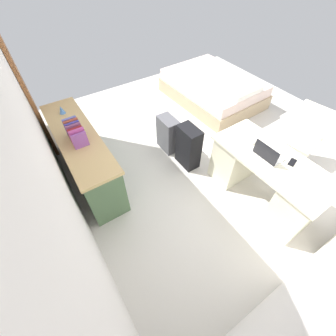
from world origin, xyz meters
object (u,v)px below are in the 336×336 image
object	(u,v)px
laptop	(268,154)
cell_phone_near_laptop	(292,162)
bed	(213,89)
figurine_small	(61,110)
office_chair	(299,141)
suitcase_spare_grey	(168,134)
desk	(264,178)
suitcase_black	(188,147)
computer_mouse	(252,143)
credenza	(84,156)

from	to	relation	value
laptop	cell_phone_near_laptop	world-z (taller)	laptop
bed	figurine_small	world-z (taller)	figurine_small
office_chair	figurine_small	size ratio (longest dim) A/B	8.55
office_chair	suitcase_spare_grey	distance (m)	1.95
desk	suitcase_spare_grey	xyz separation A→B (m)	(1.50, 0.49, -0.09)
desk	suitcase_black	world-z (taller)	desk
office_chair	computer_mouse	distance (m)	1.01
suitcase_black	figurine_small	distance (m)	1.84
office_chair	bed	distance (m)	2.08
cell_phone_near_laptop	figurine_small	size ratio (longest dim) A/B	1.24
suitcase_spare_grey	cell_phone_near_laptop	world-z (taller)	cell_phone_near_laptop
suitcase_black	suitcase_spare_grey	xyz separation A→B (m)	(0.46, 0.06, -0.05)
office_chair	suitcase_spare_grey	bearing A→B (deg)	47.16
desk	computer_mouse	world-z (taller)	computer_mouse
suitcase_black	cell_phone_near_laptop	world-z (taller)	cell_phone_near_laptop
credenza	bed	xyz separation A→B (m)	(0.62, -2.90, -0.15)
suitcase_spare_grey	figurine_small	size ratio (longest dim) A/B	5.22
figurine_small	desk	bearing A→B (deg)	-140.41
credenza	computer_mouse	distance (m)	2.23
cell_phone_near_laptop	suitcase_black	bearing A→B (deg)	9.48
credenza	figurine_small	xyz separation A→B (m)	(0.55, 0.00, 0.45)
desk	credenza	distance (m)	2.42
bed	computer_mouse	world-z (taller)	computer_mouse
desk	laptop	xyz separation A→B (m)	(0.07, 0.05, 0.40)
suitcase_spare_grey	laptop	world-z (taller)	laptop
figurine_small	bed	bearing A→B (deg)	-88.59
desk	cell_phone_near_laptop	distance (m)	0.40
credenza	computer_mouse	bearing A→B (deg)	-126.08
suitcase_spare_grey	computer_mouse	xyz separation A→B (m)	(-1.17, -0.47, 0.45)
desk	suitcase_black	xyz separation A→B (m)	(1.03, 0.44, -0.04)
credenza	suitcase_spare_grey	size ratio (longest dim) A/B	3.13
figurine_small	cell_phone_near_laptop	bearing A→B (deg)	-140.36
credenza	suitcase_black	distance (m)	1.48
computer_mouse	figurine_small	xyz separation A→B (m)	(1.84, 1.78, 0.10)
suitcase_spare_grey	computer_mouse	bearing A→B (deg)	-158.18
suitcase_black	computer_mouse	bearing A→B (deg)	-149.86
credenza	computer_mouse	size ratio (longest dim) A/B	18.00
desk	office_chair	bearing A→B (deg)	-79.35
bed	suitcase_black	size ratio (longest dim) A/B	2.91
bed	laptop	bearing A→B (deg)	151.92
credenza	cell_phone_near_laptop	bearing A→B (deg)	-132.73
credenza	laptop	xyz separation A→B (m)	(-1.56, -1.74, 0.38)
desk	suitcase_black	distance (m)	1.12
office_chair	cell_phone_near_laptop	size ratio (longest dim) A/B	6.91
credenza	desk	bearing A→B (deg)	-132.17
bed	cell_phone_near_laptop	bearing A→B (deg)	157.78
desk	bed	bearing A→B (deg)	-26.27
office_chair	figurine_small	distance (m)	3.40
laptop	figurine_small	size ratio (longest dim) A/B	2.85
bed	laptop	xyz separation A→B (m)	(-2.17, 1.16, 0.53)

